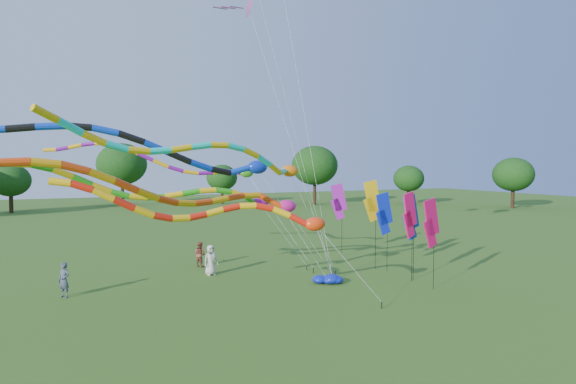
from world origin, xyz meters
name	(u,v)px	position (x,y,z in m)	size (l,w,h in m)	color
ground	(328,306)	(0.00, 0.00, 0.00)	(160.00, 160.00, 0.00)	#305D18
tree_ring	(291,180)	(-1.51, 0.67, 5.55)	(120.81, 120.36, 9.63)	#382314
tube_kite_red	(231,213)	(-4.64, -0.61, 4.37)	(12.64, 1.35, 6.30)	black
tube_kite_orange	(198,194)	(-5.24, 2.08, 4.96)	(15.69, 4.69, 7.10)	black
tube_kite_purple	(167,162)	(-5.19, 9.34, 6.39)	(13.71, 6.62, 8.12)	black
tube_kite_blue	(140,149)	(-7.49, 3.10, 6.89)	(18.05, 1.22, 8.78)	black
tube_kite_cyan	(221,156)	(-4.39, 1.42, 6.59)	(14.22, 5.94, 8.62)	black
tube_kite_green	(185,193)	(-5.04, 5.56, 4.82)	(14.63, 2.66, 7.00)	black
delta_kite_high_c	(248,6)	(0.04, 10.28, 16.01)	(4.72, 7.04, 17.18)	black
banner_pole_orange	(372,201)	(6.03, 5.45, 4.07)	(1.16, 0.28, 5.34)	black
banner_pole_violet	(338,202)	(6.42, 9.99, 3.70)	(1.12, 0.47, 4.96)	black
banner_pole_blue_a	(384,214)	(6.35, 4.69, 3.38)	(1.16, 0.10, 4.64)	black
banner_pole_magenta_a	(410,215)	(6.08, 2.05, 3.56)	(1.14, 0.39, 4.83)	black
banner_pole_blue_b	(411,217)	(6.34, 2.30, 3.41)	(1.16, 0.16, 4.67)	black
banner_pole_magenta_b	(431,223)	(5.97, 0.28, 3.34)	(1.16, 0.27, 4.60)	black
blue_nylon_heap	(329,278)	(2.11, 3.69, 0.21)	(1.02, 1.05, 0.49)	#0C1EA4
person_a	(211,260)	(-3.08, 8.00, 0.85)	(0.83, 0.54, 1.70)	beige
person_b	(64,280)	(-10.60, 6.35, 0.83)	(0.60, 0.40, 1.66)	#41495B
person_c	(200,254)	(-3.09, 10.43, 0.77)	(0.74, 0.58, 1.53)	brown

